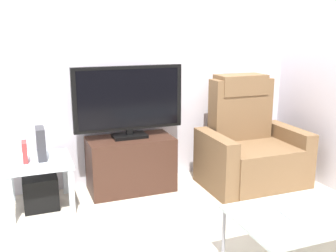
# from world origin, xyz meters

# --- Properties ---
(ground_plane) EXTENTS (6.40, 6.40, 0.00)m
(ground_plane) POSITION_xyz_m (0.00, 0.00, 0.00)
(ground_plane) COLOR beige
(wall_back) EXTENTS (6.40, 0.06, 2.60)m
(wall_back) POSITION_xyz_m (0.00, 1.13, 1.30)
(wall_back) COLOR silver
(wall_back) RESTS_ON ground
(tv_stand) EXTENTS (0.81, 0.43, 0.52)m
(tv_stand) POSITION_xyz_m (0.01, 0.85, 0.26)
(tv_stand) COLOR #3D2319
(tv_stand) RESTS_ON ground
(television) EXTENTS (1.04, 0.20, 0.68)m
(television) POSITION_xyz_m (0.01, 0.87, 0.88)
(television) COLOR black
(television) RESTS_ON tv_stand
(recliner_armchair) EXTENTS (0.98, 0.78, 1.08)m
(recliner_armchair) POSITION_xyz_m (1.17, 0.60, 0.37)
(recliner_armchair) COLOR brown
(recliner_armchair) RESTS_ON ground
(side_table) EXTENTS (0.54, 0.54, 0.44)m
(side_table) POSITION_xyz_m (-0.84, 0.76, 0.37)
(side_table) COLOR silver
(side_table) RESTS_ON ground
(subwoofer_box) EXTENTS (0.29, 0.29, 0.29)m
(subwoofer_box) POSITION_xyz_m (-0.84, 0.76, 0.14)
(subwoofer_box) COLOR black
(subwoofer_box) RESTS_ON ground
(book_upright) EXTENTS (0.04, 0.14, 0.18)m
(book_upright) POSITION_xyz_m (-0.94, 0.74, 0.53)
(book_upright) COLOR red
(book_upright) RESTS_ON side_table
(game_console) EXTENTS (0.07, 0.20, 0.28)m
(game_console) POSITION_xyz_m (-0.80, 0.77, 0.58)
(game_console) COLOR #333338
(game_console) RESTS_ON side_table
(coffee_table) EXTENTS (0.90, 0.60, 0.39)m
(coffee_table) POSITION_xyz_m (0.69, -0.79, 0.36)
(coffee_table) COLOR #B2C6C1
(coffee_table) RESTS_ON ground
(cell_phone) EXTENTS (0.08, 0.15, 0.01)m
(cell_phone) POSITION_xyz_m (0.59, -0.77, 0.39)
(cell_phone) COLOR #B7B7BC
(cell_phone) RESTS_ON coffee_table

